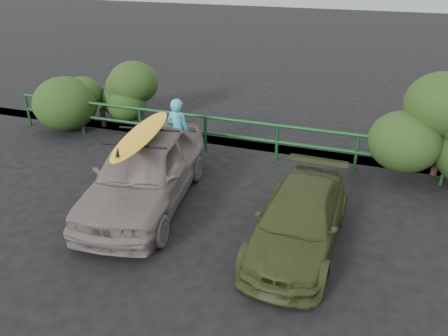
{
  "coord_description": "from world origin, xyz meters",
  "views": [
    {
      "loc": [
        3.15,
        -5.3,
        4.99
      ],
      "look_at": [
        0.6,
        1.97,
        1.15
      ],
      "focal_mm": 35.0,
      "sensor_mm": 36.0,
      "label": 1
    }
  ],
  "objects_px": {
    "man": "(178,132)",
    "sedan": "(145,171)",
    "surfboard": "(142,134)",
    "guardrail": "(240,138)",
    "olive_vehicle": "(299,220)"
  },
  "relations": [
    {
      "from": "guardrail",
      "to": "sedan",
      "type": "height_order",
      "value": "sedan"
    },
    {
      "from": "olive_vehicle",
      "to": "surfboard",
      "type": "height_order",
      "value": "surfboard"
    },
    {
      "from": "sedan",
      "to": "olive_vehicle",
      "type": "height_order",
      "value": "sedan"
    },
    {
      "from": "olive_vehicle",
      "to": "man",
      "type": "height_order",
      "value": "man"
    },
    {
      "from": "sedan",
      "to": "surfboard",
      "type": "relative_size",
      "value": 1.57
    },
    {
      "from": "guardrail",
      "to": "man",
      "type": "height_order",
      "value": "man"
    },
    {
      "from": "sedan",
      "to": "surfboard",
      "type": "distance_m",
      "value": 0.85
    },
    {
      "from": "man",
      "to": "surfboard",
      "type": "distance_m",
      "value": 2.17
    },
    {
      "from": "olive_vehicle",
      "to": "man",
      "type": "xyz_separation_m",
      "value": [
        -3.57,
        2.47,
        0.35
      ]
    },
    {
      "from": "olive_vehicle",
      "to": "man",
      "type": "relative_size",
      "value": 2.08
    },
    {
      "from": "sedan",
      "to": "man",
      "type": "relative_size",
      "value": 2.56
    },
    {
      "from": "man",
      "to": "surfboard",
      "type": "bearing_deg",
      "value": 104.63
    },
    {
      "from": "guardrail",
      "to": "olive_vehicle",
      "type": "height_order",
      "value": "olive_vehicle"
    },
    {
      "from": "man",
      "to": "sedan",
      "type": "bearing_deg",
      "value": 104.63
    },
    {
      "from": "guardrail",
      "to": "surfboard",
      "type": "bearing_deg",
      "value": -111.76
    }
  ]
}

